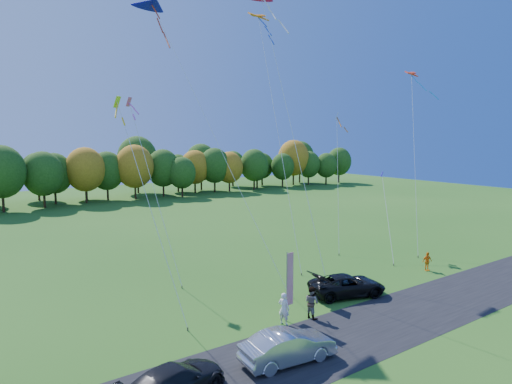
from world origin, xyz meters
TOP-DOWN VIEW (x-y plane):
  - ground at (0.00, 0.00)m, footprint 160.00×160.00m
  - asphalt_strip at (0.00, -4.00)m, footprint 90.00×6.00m
  - tree_line at (0.00, 55.00)m, footprint 116.00×12.00m
  - black_suv at (3.89, 0.51)m, footprint 5.85×4.04m
  - silver_sedan at (-5.45, -4.36)m, footprint 5.01×2.23m
  - dark_truck_a at (-11.30, -3.87)m, footprint 5.19×3.08m
  - person_tailgate_a at (-2.77, -0.71)m, footprint 0.69×0.82m
  - person_tailgate_b at (-0.78, -0.95)m, footprint 0.80×1.00m
  - person_east at (13.60, 0.80)m, footprint 0.99×0.61m
  - feather_flag at (-2.14, -0.43)m, footprint 0.56×0.12m
  - kite_delta_blue at (-1.61, 9.11)m, footprint 6.36×12.49m
  - kite_parafoil_orange at (6.06, 11.20)m, footprint 5.56×11.38m
  - kite_delta_red at (2.76, 6.38)m, footprint 2.77×9.04m
  - kite_parafoil_rainbow at (19.68, 6.72)m, footprint 7.93×6.69m
  - kite_diamond_yellow at (-8.63, 4.73)m, footprint 2.24×6.52m
  - kite_diamond_white at (13.42, 10.93)m, footprint 5.13×5.73m
  - kite_diamond_pink at (-5.43, 11.75)m, footprint 1.86×6.97m
  - kite_diamond_blue_low at (14.48, 5.64)m, footprint 4.35×5.20m

SIDE VIEW (x-z plane):
  - ground at x=0.00m, z-range 0.00..0.00m
  - tree_line at x=0.00m, z-range -5.00..5.00m
  - asphalt_strip at x=0.00m, z-range 0.00..0.01m
  - dark_truck_a at x=-11.30m, z-range 0.00..1.41m
  - black_suv at x=3.89m, z-range 0.00..1.48m
  - person_east at x=13.60m, z-range 0.00..1.57m
  - silver_sedan at x=-5.45m, z-range 0.00..1.60m
  - person_tailgate_a at x=-2.77m, z-range 0.00..1.92m
  - person_tailgate_b at x=-0.78m, z-range 0.00..1.95m
  - feather_flag at x=-2.14m, z-range 0.48..4.75m
  - kite_diamond_blue_low at x=14.48m, z-range -0.18..7.68m
  - kite_diamond_white at x=13.42m, z-range -0.26..13.57m
  - kite_diamond_yellow at x=-8.63m, z-range -0.20..13.66m
  - kite_diamond_pink at x=-5.43m, z-range -0.19..14.26m
  - kite_parafoil_rainbow at x=19.68m, z-range -0.15..17.97m
  - kite_delta_blue at x=-1.61m, z-range -0.54..22.58m
  - kite_parafoil_orange at x=6.06m, z-range -0.19..23.09m
  - kite_delta_red at x=2.76m, z-range 3.36..26.86m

